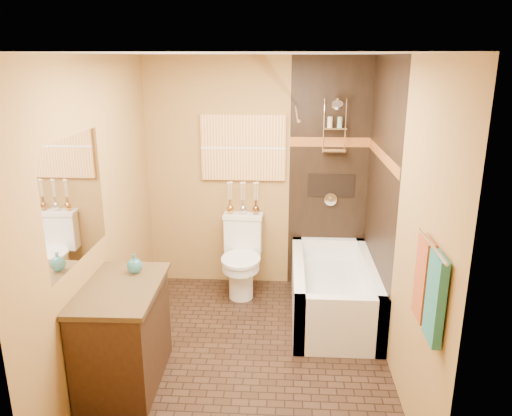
# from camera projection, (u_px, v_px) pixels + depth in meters

# --- Properties ---
(floor) EXTENTS (3.00, 3.00, 0.00)m
(floor) POSITION_uv_depth(u_px,v_px,m) (247.00, 355.00, 4.33)
(floor) COLOR black
(floor) RESTS_ON ground
(wall_left) EXTENTS (0.02, 3.00, 2.50)m
(wall_left) POSITION_uv_depth(u_px,v_px,m) (98.00, 215.00, 4.03)
(wall_left) COLOR olive
(wall_left) RESTS_ON floor
(wall_right) EXTENTS (0.02, 3.00, 2.50)m
(wall_right) POSITION_uv_depth(u_px,v_px,m) (399.00, 221.00, 3.89)
(wall_right) COLOR olive
(wall_right) RESTS_ON floor
(wall_back) EXTENTS (2.40, 0.02, 2.50)m
(wall_back) POSITION_uv_depth(u_px,v_px,m) (257.00, 175.00, 5.40)
(wall_back) COLOR olive
(wall_back) RESTS_ON floor
(wall_front) EXTENTS (2.40, 0.02, 2.50)m
(wall_front) POSITION_uv_depth(u_px,v_px,m) (222.00, 309.00, 2.53)
(wall_front) COLOR olive
(wall_front) RESTS_ON floor
(ceiling) EXTENTS (3.00, 3.00, 0.00)m
(ceiling) POSITION_uv_depth(u_px,v_px,m) (245.00, 54.00, 3.60)
(ceiling) COLOR silver
(ceiling) RESTS_ON wall_back
(alcove_tile_back) EXTENTS (0.85, 0.01, 2.50)m
(alcove_tile_back) POSITION_uv_depth(u_px,v_px,m) (329.00, 176.00, 5.34)
(alcove_tile_back) COLOR black
(alcove_tile_back) RESTS_ON wall_back
(alcove_tile_right) EXTENTS (0.01, 1.50, 2.50)m
(alcove_tile_right) POSITION_uv_depth(u_px,v_px,m) (380.00, 195.00, 4.61)
(alcove_tile_right) COLOR black
(alcove_tile_right) RESTS_ON wall_right
(mosaic_band_back) EXTENTS (0.85, 0.01, 0.10)m
(mosaic_band_back) POSITION_uv_depth(u_px,v_px,m) (331.00, 142.00, 5.22)
(mosaic_band_back) COLOR brown
(mosaic_band_back) RESTS_ON alcove_tile_back
(mosaic_band_right) EXTENTS (0.01, 1.50, 0.10)m
(mosaic_band_right) POSITION_uv_depth(u_px,v_px,m) (382.00, 156.00, 4.50)
(mosaic_band_right) COLOR brown
(mosaic_band_right) RESTS_ON alcove_tile_right
(alcove_niche) EXTENTS (0.50, 0.01, 0.25)m
(alcove_niche) POSITION_uv_depth(u_px,v_px,m) (331.00, 185.00, 5.36)
(alcove_niche) COLOR black
(alcove_niche) RESTS_ON alcove_tile_back
(shower_fixtures) EXTENTS (0.24, 0.33, 1.16)m
(shower_fixtures) POSITION_uv_depth(u_px,v_px,m) (334.00, 139.00, 5.11)
(shower_fixtures) COLOR silver
(shower_fixtures) RESTS_ON floor
(curtain_rod) EXTENTS (0.03, 1.55, 0.03)m
(curtain_rod) POSITION_uv_depth(u_px,v_px,m) (297.00, 110.00, 4.43)
(curtain_rod) COLOR silver
(curtain_rod) RESTS_ON wall_back
(towel_bar) EXTENTS (0.02, 0.55, 0.02)m
(towel_bar) POSITION_uv_depth(u_px,v_px,m) (432.00, 245.00, 2.84)
(towel_bar) COLOR silver
(towel_bar) RESTS_ON wall_right
(towel_teal) EXTENTS (0.05, 0.22, 0.52)m
(towel_teal) POSITION_uv_depth(u_px,v_px,m) (435.00, 299.00, 2.79)
(towel_teal) COLOR #217165
(towel_teal) RESTS_ON towel_bar
(towel_rust) EXTENTS (0.05, 0.22, 0.52)m
(towel_rust) POSITION_uv_depth(u_px,v_px,m) (423.00, 279.00, 3.04)
(towel_rust) COLOR #9C3A1C
(towel_rust) RESTS_ON towel_bar
(sunset_painting) EXTENTS (0.90, 0.04, 0.70)m
(sunset_painting) POSITION_uv_depth(u_px,v_px,m) (243.00, 148.00, 5.29)
(sunset_painting) COLOR orange
(sunset_painting) RESTS_ON wall_back
(vanity_mirror) EXTENTS (0.01, 1.00, 0.90)m
(vanity_mirror) POSITION_uv_depth(u_px,v_px,m) (75.00, 200.00, 3.56)
(vanity_mirror) COLOR white
(vanity_mirror) RESTS_ON wall_left
(bathtub) EXTENTS (0.80, 1.50, 0.55)m
(bathtub) POSITION_uv_depth(u_px,v_px,m) (333.00, 295.00, 4.93)
(bathtub) COLOR white
(bathtub) RESTS_ON floor
(toilet) EXTENTS (0.43, 0.64, 0.84)m
(toilet) POSITION_uv_depth(u_px,v_px,m) (242.00, 256.00, 5.36)
(toilet) COLOR white
(toilet) RESTS_ON floor
(vanity) EXTENTS (0.59, 0.95, 0.83)m
(vanity) POSITION_uv_depth(u_px,v_px,m) (123.00, 335.00, 3.86)
(vanity) COLOR black
(vanity) RESTS_ON floor
(teal_bottle) EXTENTS (0.14, 0.14, 0.19)m
(teal_bottle) POSITION_uv_depth(u_px,v_px,m) (135.00, 264.00, 3.95)
(teal_bottle) COLOR #287778
(teal_bottle) RESTS_ON vanity
(bud_vases) EXTENTS (0.35, 0.07, 0.35)m
(bud_vases) POSITION_uv_depth(u_px,v_px,m) (243.00, 197.00, 5.36)
(bud_vases) COLOR #BD863B
(bud_vases) RESTS_ON toilet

